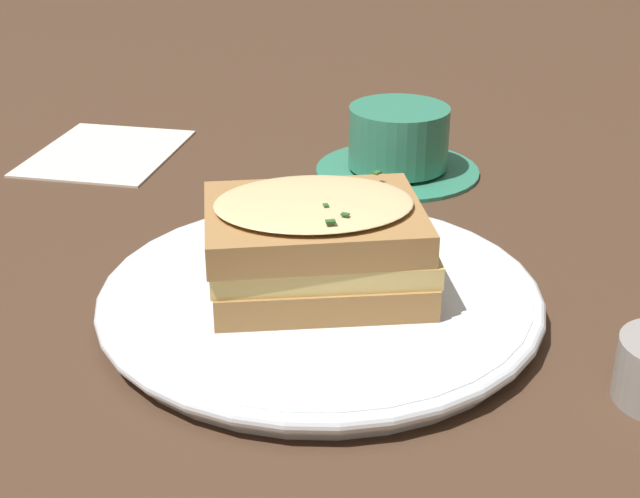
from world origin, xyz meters
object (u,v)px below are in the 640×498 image
object	(u,v)px
dinner_plate	(320,298)
napkin	(106,152)
teacup_with_saucer	(399,144)
sandwich	(317,245)

from	to	relation	value
dinner_plate	napkin	xyz separation A→B (m)	(-0.26, -0.23, -0.01)
dinner_plate	napkin	world-z (taller)	dinner_plate
napkin	teacup_with_saucer	bearing A→B (deg)	87.48
dinner_plate	sandwich	distance (m)	0.04
sandwich	teacup_with_saucer	size ratio (longest dim) A/B	1.08
napkin	dinner_plate	bearing A→B (deg)	41.41
sandwich	dinner_plate	bearing A→B (deg)	96.00
dinner_plate	napkin	distance (m)	0.35
teacup_with_saucer	napkin	world-z (taller)	teacup_with_saucer
dinner_plate	napkin	size ratio (longest dim) A/B	1.85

